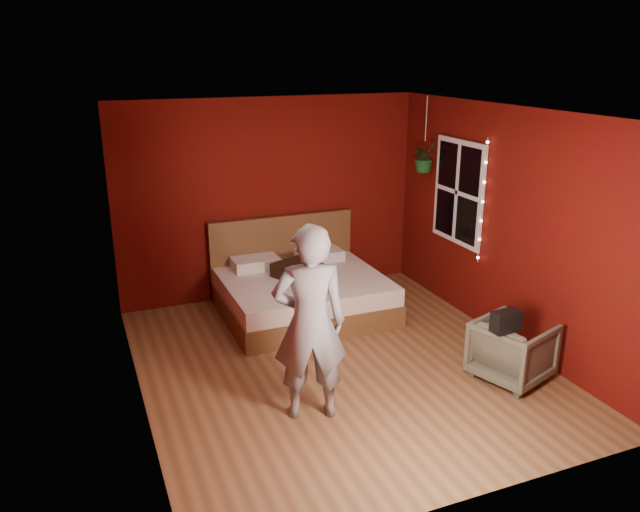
% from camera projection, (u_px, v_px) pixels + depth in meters
% --- Properties ---
extents(floor, '(4.50, 4.50, 0.00)m').
position_uv_depth(floor, '(339.00, 364.00, 6.55)').
color(floor, brown).
rests_on(floor, ground).
extents(room_walls, '(4.04, 4.54, 2.62)m').
position_uv_depth(room_walls, '(341.00, 209.00, 6.03)').
color(room_walls, '#5C0B09').
rests_on(room_walls, ground).
extents(window, '(0.05, 0.97, 1.27)m').
position_uv_depth(window, '(458.00, 192.00, 7.58)').
color(window, white).
rests_on(window, room_walls).
extents(fairy_lights, '(0.04, 0.04, 1.45)m').
position_uv_depth(fairy_lights, '(483.00, 202.00, 7.11)').
color(fairy_lights, silver).
rests_on(fairy_lights, room_walls).
extents(bed, '(1.96, 1.67, 1.08)m').
position_uv_depth(bed, '(301.00, 291.00, 7.79)').
color(bed, brown).
rests_on(bed, ground).
extents(person, '(0.74, 0.58, 1.80)m').
position_uv_depth(person, '(310.00, 323.00, 5.39)').
color(person, gray).
rests_on(person, ground).
extents(armchair, '(0.87, 0.86, 0.62)m').
position_uv_depth(armchair, '(512.00, 350.00, 6.19)').
color(armchair, '#5B5948').
rests_on(armchair, ground).
extents(handbag, '(0.29, 0.16, 0.20)m').
position_uv_depth(handbag, '(506.00, 321.00, 5.85)').
color(handbag, black).
rests_on(handbag, armchair).
extents(throw_pillow, '(0.63, 0.63, 0.17)m').
position_uv_depth(throw_pillow, '(297.00, 270.00, 7.65)').
color(throw_pillow, black).
rests_on(throw_pillow, bed).
extents(hanging_plant, '(0.45, 0.42, 0.96)m').
position_uv_depth(hanging_plant, '(424.00, 157.00, 8.04)').
color(hanging_plant, silver).
rests_on(hanging_plant, room_walls).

